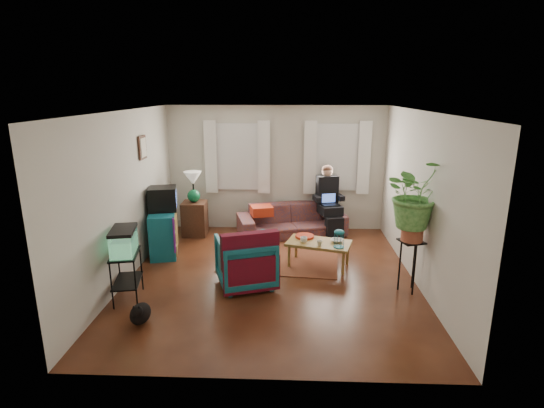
{
  "coord_description": "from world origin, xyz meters",
  "views": [
    {
      "loc": [
        0.27,
        -6.25,
        2.89
      ],
      "look_at": [
        0.0,
        0.4,
        1.1
      ],
      "focal_mm": 28.0,
      "sensor_mm": 36.0,
      "label": 1
    }
  ],
  "objects_px": {
    "plant_stand": "(409,266)",
    "armchair": "(246,259)",
    "side_table": "(195,218)",
    "aquarium_stand": "(127,276)",
    "sofa": "(292,215)",
    "coffee_table": "(319,254)",
    "dresser": "(163,233)"
  },
  "relations": [
    {
      "from": "aquarium_stand",
      "to": "armchair",
      "type": "xyz_separation_m",
      "value": [
        1.63,
        0.53,
        0.07
      ]
    },
    {
      "from": "plant_stand",
      "to": "armchair",
      "type": "bearing_deg",
      "value": 177.4
    },
    {
      "from": "coffee_table",
      "to": "dresser",
      "type": "bearing_deg",
      "value": -172.7
    },
    {
      "from": "sofa",
      "to": "dresser",
      "type": "relative_size",
      "value": 2.44
    },
    {
      "from": "plant_stand",
      "to": "sofa",
      "type": "bearing_deg",
      "value": 124.99
    },
    {
      "from": "armchair",
      "to": "plant_stand",
      "type": "bearing_deg",
      "value": 158.39
    },
    {
      "from": "dresser",
      "to": "aquarium_stand",
      "type": "bearing_deg",
      "value": -103.06
    },
    {
      "from": "sofa",
      "to": "plant_stand",
      "type": "height_order",
      "value": "sofa"
    },
    {
      "from": "dresser",
      "to": "coffee_table",
      "type": "height_order",
      "value": "dresser"
    },
    {
      "from": "plant_stand",
      "to": "side_table",
      "type": "bearing_deg",
      "value": 147.16
    },
    {
      "from": "side_table",
      "to": "sofa",
      "type": "bearing_deg",
      "value": 1.89
    },
    {
      "from": "aquarium_stand",
      "to": "coffee_table",
      "type": "bearing_deg",
      "value": 13.84
    },
    {
      "from": "aquarium_stand",
      "to": "plant_stand",
      "type": "xyz_separation_m",
      "value": [
        4.05,
        0.42,
        0.05
      ]
    },
    {
      "from": "sofa",
      "to": "aquarium_stand",
      "type": "xyz_separation_m",
      "value": [
        -2.33,
        -2.88,
        -0.07
      ]
    },
    {
      "from": "dresser",
      "to": "armchair",
      "type": "xyz_separation_m",
      "value": [
        1.62,
        -1.22,
        0.02
      ]
    },
    {
      "from": "side_table",
      "to": "plant_stand",
      "type": "distance_m",
      "value": 4.41
    },
    {
      "from": "side_table",
      "to": "aquarium_stand",
      "type": "distance_m",
      "value": 2.83
    },
    {
      "from": "sofa",
      "to": "armchair",
      "type": "distance_m",
      "value": 2.45
    },
    {
      "from": "sofa",
      "to": "side_table",
      "type": "height_order",
      "value": "sofa"
    },
    {
      "from": "dresser",
      "to": "coffee_table",
      "type": "xyz_separation_m",
      "value": [
        2.77,
        -0.45,
        -0.18
      ]
    },
    {
      "from": "side_table",
      "to": "plant_stand",
      "type": "height_order",
      "value": "plant_stand"
    },
    {
      "from": "sofa",
      "to": "dresser",
      "type": "distance_m",
      "value": 2.58
    },
    {
      "from": "sofa",
      "to": "coffee_table",
      "type": "bearing_deg",
      "value": -89.31
    },
    {
      "from": "side_table",
      "to": "armchair",
      "type": "distance_m",
      "value": 2.61
    },
    {
      "from": "aquarium_stand",
      "to": "plant_stand",
      "type": "relative_size",
      "value": 0.88
    },
    {
      "from": "sofa",
      "to": "coffee_table",
      "type": "relative_size",
      "value": 2.07
    },
    {
      "from": "dresser",
      "to": "armchair",
      "type": "relative_size",
      "value": 1.06
    },
    {
      "from": "side_table",
      "to": "armchair",
      "type": "height_order",
      "value": "armchair"
    },
    {
      "from": "dresser",
      "to": "armchair",
      "type": "bearing_deg",
      "value": -49.75
    },
    {
      "from": "sofa",
      "to": "plant_stand",
      "type": "xyz_separation_m",
      "value": [
        1.72,
        -2.45,
        -0.03
      ]
    },
    {
      "from": "coffee_table",
      "to": "plant_stand",
      "type": "relative_size",
      "value": 1.32
    },
    {
      "from": "side_table",
      "to": "dresser",
      "type": "xyz_separation_m",
      "value": [
        -0.34,
        -1.06,
        0.05
      ]
    }
  ]
}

